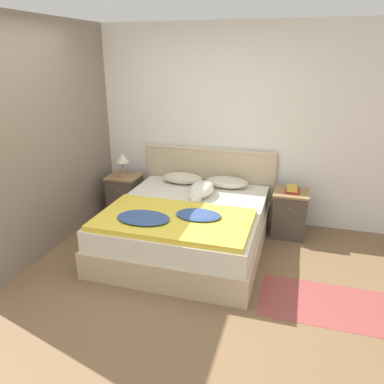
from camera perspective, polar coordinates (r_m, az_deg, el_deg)
ground_plane at (r=3.70m, az=-7.42°, el=-15.59°), size 16.00×16.00×0.00m
wall_back at (r=5.09m, az=1.70°, el=10.28°), size 9.00×0.06×2.55m
wall_side_left at (r=4.73m, az=-19.11°, el=8.41°), size 0.06×3.10×2.55m
bed at (r=4.39m, az=-0.73°, el=-5.36°), size 1.73×1.95×0.53m
headboard at (r=5.19m, az=2.54°, el=1.71°), size 1.81×0.06×0.97m
nightstand_left at (r=5.36m, az=-10.12°, el=-0.44°), size 0.43×0.43×0.58m
nightstand_right at (r=4.83m, az=14.64°, el=-3.14°), size 0.43×0.43×0.58m
pillow_left at (r=5.03m, az=-1.48°, el=2.14°), size 0.55×0.32×0.13m
pillow_right at (r=4.88m, az=5.35°, el=1.50°), size 0.55×0.32×0.13m
quilt at (r=3.87m, az=-2.99°, el=-4.14°), size 1.59×0.93×0.10m
dog at (r=4.53m, az=1.34°, el=0.25°), size 0.28×0.71×0.17m
book_stack at (r=4.73m, az=15.02°, el=0.41°), size 0.17×0.23×0.06m
table_lamp at (r=5.18m, az=-10.59°, el=4.99°), size 0.19×0.19×0.32m
rug at (r=3.80m, az=19.88°, el=-15.75°), size 1.22×0.69×0.00m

